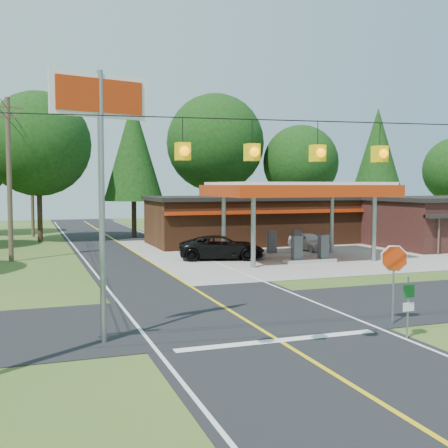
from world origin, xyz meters
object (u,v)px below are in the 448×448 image
object	(u,v)px
big_stop_sign	(101,137)
suv_car	(222,248)
gas_canopy	(297,192)
octagonal_stop_sign	(394,264)
sedan_car	(309,242)

from	to	relation	value
big_stop_sign	suv_car	bearing A→B (deg)	60.08
gas_canopy	suv_car	distance (m)	5.91
big_stop_sign	octagonal_stop_sign	world-z (taller)	big_stop_sign
sedan_car	octagonal_stop_sign	xyz separation A→B (m)	(-7.50, -20.01, 1.40)
gas_canopy	big_stop_sign	world-z (taller)	big_stop_sign
gas_canopy	big_stop_sign	distance (m)	20.61
big_stop_sign	octagonal_stop_sign	distance (m)	10.37
suv_car	big_stop_sign	distance (m)	19.78
gas_canopy	sedan_car	world-z (taller)	gas_canopy
sedan_car	octagonal_stop_sign	size ratio (longest dim) A/B	1.39
octagonal_stop_sign	sedan_car	bearing A→B (deg)	69.46
sedan_car	big_stop_sign	xyz separation A→B (m)	(-17.00, -19.01, 5.44)
octagonal_stop_sign	suv_car	bearing A→B (deg)	90.00
big_stop_sign	sedan_car	bearing A→B (deg)	48.20
suv_car	sedan_car	xyz separation A→B (m)	(7.50, 2.50, -0.10)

